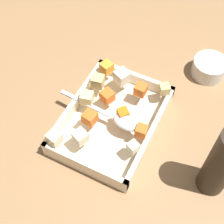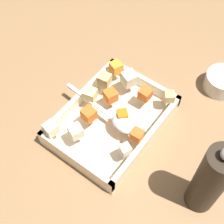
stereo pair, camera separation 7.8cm
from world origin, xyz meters
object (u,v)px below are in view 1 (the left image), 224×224
(baking_dish, at_px, (112,122))
(small_prep_bowl, at_px, (209,68))
(serving_spoon, at_px, (122,120))
(pepper_mill, at_px, (222,163))

(baking_dish, relative_size, small_prep_bowl, 3.12)
(serving_spoon, relative_size, pepper_mill, 0.97)
(serving_spoon, bearing_deg, small_prep_bowl, -110.88)
(pepper_mill, distance_m, small_prep_bowl, 0.34)
(pepper_mill, xyz_separation_m, small_prep_bowl, (0.32, 0.10, -0.08))
(serving_spoon, distance_m, pepper_mill, 0.25)
(pepper_mill, bearing_deg, serving_spoon, 82.81)
(baking_dish, relative_size, pepper_mill, 1.27)
(serving_spoon, height_order, pepper_mill, pepper_mill)
(baking_dish, xyz_separation_m, pepper_mill, (-0.04, -0.27, 0.09))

